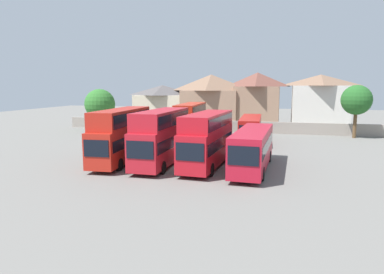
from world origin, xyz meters
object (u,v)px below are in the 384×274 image
object	(u,v)px
bus_2	(161,135)
house_terrace_right	(257,99)
bus_6	(214,127)
house_terrace_far_right	(320,101)
tree_left_of_lot	(356,100)
house_terrace_left	(163,104)
house_terrace_centre	(211,99)
bus_7	(251,128)
bus_3	(207,137)
bus_1	(121,133)
bus_5	(190,120)
bus_4	(253,147)
tree_behind_wall	(100,104)

from	to	relation	value
bus_2	house_terrace_right	size ratio (longest dim) A/B	1.03
bus_6	house_terrace_far_right	world-z (taller)	house_terrace_far_right
bus_6	tree_left_of_lot	world-z (taller)	tree_left_of_lot
house_terrace_left	house_terrace_centre	bearing A→B (deg)	-3.19
bus_6	tree_left_of_lot	distance (m)	20.67
bus_2	house_terrace_far_right	bearing A→B (deg)	154.20
bus_2	bus_7	size ratio (longest dim) A/B	0.89
house_terrace_right	bus_3	bearing A→B (deg)	-93.14
bus_3	bus_7	world-z (taller)	bus_3
bus_1	house_terrace_centre	distance (m)	34.38
bus_3	tree_left_of_lot	xyz separation A→B (m)	(16.54, 22.88, 2.59)
bus_5	house_terrace_far_right	bearing A→B (deg)	134.73
bus_7	house_terrace_far_right	bearing A→B (deg)	150.64
bus_3	house_terrace_centre	distance (m)	34.88
house_terrace_far_right	tree_left_of_lot	bearing A→B (deg)	-73.95
bus_1	bus_7	distance (m)	18.82
bus_5	bus_7	world-z (taller)	bus_5
bus_5	tree_left_of_lot	distance (m)	23.56
bus_7	house_terrace_left	xyz separation A→B (m)	(-18.95, 19.57, 1.93)
bus_1	house_terrace_left	bearing A→B (deg)	-171.03
bus_3	bus_4	bearing A→B (deg)	92.70
bus_1	tree_left_of_lot	distance (m)	34.01
bus_2	bus_6	xyz separation A→B (m)	(2.10, 15.12, -0.93)
bus_7	tree_left_of_lot	distance (m)	16.33
house_terrace_left	bus_4	bearing A→B (deg)	-59.52
bus_3	house_terrace_left	size ratio (longest dim) A/B	1.01
bus_7	bus_5	bearing A→B (deg)	-91.59
tree_left_of_lot	bus_7	bearing A→B (deg)	-151.08
tree_behind_wall	bus_2	bearing A→B (deg)	-50.01
bus_3	house_terrace_right	bearing A→B (deg)	-179.96
bus_5	bus_1	bearing A→B (deg)	-14.01
house_terrace_right	house_terrace_far_right	size ratio (longest dim) A/B	0.98
bus_6	bus_7	xyz separation A→B (m)	(4.74, 0.37, -0.04)
bus_1	tree_behind_wall	world-z (taller)	tree_behind_wall
bus_2	house_terrace_left	size ratio (longest dim) A/B	1.00
bus_2	tree_left_of_lot	distance (m)	31.27
bus_2	tree_left_of_lot	xyz separation A→B (m)	(20.82, 23.21, 2.48)
bus_3	bus_6	bearing A→B (deg)	-168.46
house_terrace_left	tree_behind_wall	world-z (taller)	house_terrace_left
bus_7	bus_6	bearing A→B (deg)	-87.95
bus_5	house_terrace_far_right	xyz separation A→B (m)	(18.45, 20.44, 1.96)
bus_4	house_terrace_far_right	bearing A→B (deg)	168.24
bus_7	house_terrace_right	world-z (taller)	house_terrace_right
house_terrace_left	bus_7	bearing A→B (deg)	-45.93
house_terrace_centre	bus_4	bearing A→B (deg)	-72.70
bus_1	bus_6	world-z (taller)	bus_1
bus_3	bus_6	world-z (taller)	bus_3
bus_2	bus_6	size ratio (longest dim) A/B	0.94
house_terrace_left	tree_left_of_lot	world-z (taller)	house_terrace_left
house_terrace_left	house_terrace_far_right	world-z (taller)	house_terrace_far_right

